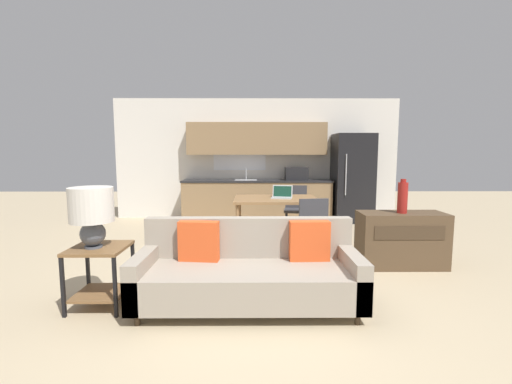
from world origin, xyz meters
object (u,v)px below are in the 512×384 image
dining_table (276,202)px  dining_chair_far_right (296,207)px  refrigerator (352,178)px  side_table (100,266)px  credenza (401,240)px  dining_chair_near_right (311,225)px  laptop (282,195)px  couch (248,272)px  table_lamp (92,210)px  vase (403,197)px

dining_table → dining_chair_far_right: dining_chair_far_right is taller
refrigerator → side_table: size_ratio=3.20×
credenza → dining_chair_near_right: dining_chair_near_right is taller
refrigerator → laptop: bearing=-130.3°
couch → refrigerator: bearing=62.2°
side_table → dining_chair_near_right: dining_chair_near_right is taller
refrigerator → dining_chair_far_right: bearing=-139.5°
couch → credenza: couch is taller
table_lamp → laptop: (1.98, 2.24, -0.13)m
dining_chair_far_right → laptop: 0.95m
dining_chair_near_right → refrigerator: bearing=-124.2°
side_table → credenza: credenza is taller
table_lamp → laptop: size_ratio=1.59×
couch → laptop: laptop is taller
side_table → laptop: 2.97m
credenza → dining_chair_far_right: dining_chair_far_right is taller
laptop → dining_table: bearing=-162.8°
table_lamp → vase: 3.63m
refrigerator → couch: bearing=-117.8°
credenza → side_table: bearing=-161.4°
dining_chair_far_right → laptop: (-0.33, -0.83, 0.32)m
credenza → laptop: size_ratio=3.03×
side_table → table_lamp: bearing=-136.9°
credenza → dining_chair_near_right: (-1.15, 0.24, 0.14)m
dining_chair_near_right → dining_chair_far_right: (-0.00, 1.64, 0.00)m
couch → vase: 2.33m
dining_table → laptop: bearing=6.1°
side_table → table_lamp: (-0.04, -0.03, 0.55)m
side_table → dining_chair_far_right: bearing=53.2°
dining_table → couch: (-0.40, -2.17, -0.37)m
dining_table → dining_chair_far_right: 0.97m
couch → dining_chair_far_right: bearing=74.5°
dining_table → laptop: 0.16m
credenza → vase: size_ratio=2.50×
refrigerator → credenza: bearing=-94.0°
laptop → refrigerator: bearing=60.7°
credenza → couch: bearing=-150.4°
couch → table_lamp: size_ratio=3.67×
side_table → dining_chair_near_right: bearing=31.6°
dining_chair_far_right → refrigerator: bearing=48.2°
couch → dining_chair_far_right: 3.12m
vase → dining_chair_near_right: (-1.13, 0.27, -0.42)m
refrigerator → vase: (-0.23, -3.07, -0.03)m
couch → dining_chair_far_right: (0.83, 3.01, 0.17)m
couch → laptop: size_ratio=5.84×
vase → laptop: vase is taller
couch → credenza: (1.99, 1.13, 0.03)m
dining_table → couch: bearing=-100.6°
dining_table → dining_chair_near_right: 0.93m
dining_table → table_lamp: 2.92m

